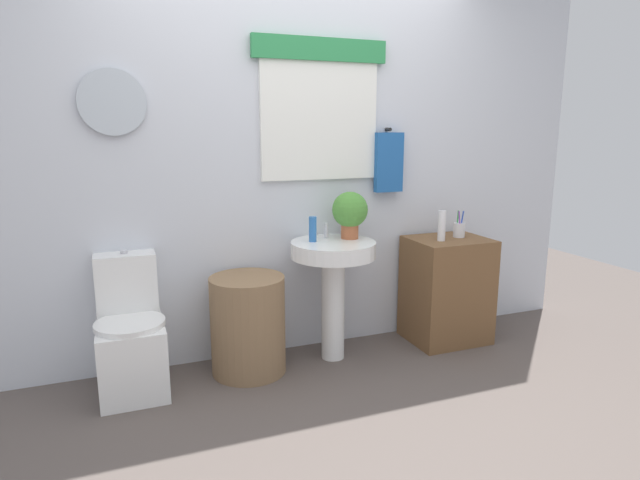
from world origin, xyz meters
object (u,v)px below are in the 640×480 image
potted_plant (350,212)px  toothbrush_cup (459,230)px  wooden_cabinet (447,290)px  toilet (131,339)px  lotion_bottle (442,226)px  soap_bottle (313,229)px  laundry_hamper (248,325)px  pedestal_sink (333,270)px

potted_plant → toothbrush_cup: bearing=-2.8°
wooden_cabinet → potted_plant: bearing=175.3°
toilet → potted_plant: 1.53m
toilet → potted_plant: size_ratio=2.60×
lotion_bottle → wooden_cabinet: bearing=23.3°
soap_bottle → laundry_hamper: bearing=-173.6°
laundry_hamper → pedestal_sink: bearing=0.0°
laundry_hamper → wooden_cabinet: wooden_cabinet is taller
wooden_cabinet → toilet: bearing=179.0°
wooden_cabinet → soap_bottle: size_ratio=4.61×
potted_plant → lotion_bottle: size_ratio=1.48×
laundry_hamper → soap_bottle: bearing=6.4°
lotion_bottle → toothbrush_cup: size_ratio=1.11×
pedestal_sink → toothbrush_cup: bearing=1.2°
wooden_cabinet → lotion_bottle: size_ratio=3.57×
toilet → soap_bottle: size_ratio=4.96×
toilet → laundry_hamper: toilet is taller
toilet → toothbrush_cup: (2.20, -0.02, 0.49)m
toilet → lotion_bottle: lotion_bottle is taller
wooden_cabinet → lotion_bottle: 0.48m
laundry_hamper → lotion_bottle: 1.44m
pedestal_sink → toothbrush_cup: toothbrush_cup is taller
potted_plant → laundry_hamper: bearing=-175.1°
soap_bottle → potted_plant: bearing=2.2°
lotion_bottle → toothbrush_cup: bearing=17.9°
laundry_hamper → soap_bottle: (0.44, 0.05, 0.56)m
wooden_cabinet → laundry_hamper: bearing=180.0°
laundry_hamper → toothbrush_cup: (1.52, 0.02, 0.49)m
laundry_hamper → potted_plant: size_ratio=1.99×
toilet → pedestal_sink: bearing=-1.6°
toilet → toothbrush_cup: toothbrush_cup is taller
soap_bottle → potted_plant: size_ratio=0.52×
laundry_hamper → pedestal_sink: pedestal_sink is taller
laundry_hamper → toothbrush_cup: toothbrush_cup is taller
lotion_bottle → potted_plant: bearing=171.0°
laundry_hamper → toothbrush_cup: bearing=0.8°
laundry_hamper → wooden_cabinet: size_ratio=0.82×
pedestal_sink → potted_plant: bearing=23.2°
toilet → lotion_bottle: 2.09m
soap_bottle → pedestal_sink: bearing=-22.6°
toilet → pedestal_sink: (1.24, -0.04, 0.30)m
pedestal_sink → lotion_bottle: 0.81m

